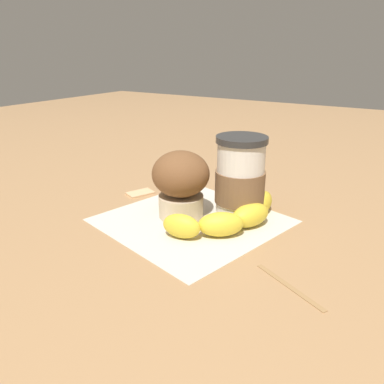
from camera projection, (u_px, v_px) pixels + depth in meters
ground_plane at (192, 221)px, 0.62m from camera, size 3.00×3.00×0.00m
paper_napkin at (192, 220)px, 0.62m from camera, size 0.32×0.32×0.00m
coffee_cup at (240, 180)px, 0.62m from camera, size 0.08×0.08×0.14m
muffin at (181, 181)px, 0.62m from camera, size 0.10×0.10×0.11m
banana at (231, 217)px, 0.59m from camera, size 0.20×0.14×0.04m
sugar_packet at (140, 192)px, 0.74m from camera, size 0.06×0.05×0.01m
wooden_stirrer at (289, 286)px, 0.45m from camera, size 0.06×0.10×0.00m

